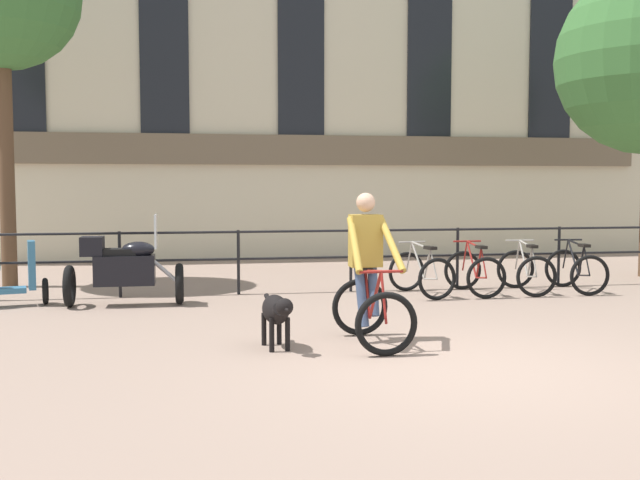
# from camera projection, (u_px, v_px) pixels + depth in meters

# --- Properties ---
(ground_plane) EXTENTS (60.00, 60.00, 0.00)m
(ground_plane) POSITION_uv_depth(u_px,v_px,m) (464.00, 365.00, 7.44)
(ground_plane) COLOR gray
(canal_railing) EXTENTS (15.05, 0.05, 1.05)m
(canal_railing) POSITION_uv_depth(u_px,v_px,m) (351.00, 249.00, 12.49)
(canal_railing) COLOR black
(canal_railing) RESTS_ON ground_plane
(building_facade) EXTENTS (18.00, 0.72, 10.27)m
(building_facade) POSITION_uv_depth(u_px,v_px,m) (299.00, 45.00, 17.84)
(building_facade) COLOR beige
(building_facade) RESTS_ON ground_plane
(cyclist_with_bike) EXTENTS (0.71, 1.18, 1.70)m
(cyclist_with_bike) POSITION_uv_depth(u_px,v_px,m) (369.00, 276.00, 8.44)
(cyclist_with_bike) COLOR black
(cyclist_with_bike) RESTS_ON ground_plane
(dog) EXTENTS (0.34, 0.96, 0.61)m
(dog) POSITION_uv_depth(u_px,v_px,m) (277.00, 311.00, 8.13)
(dog) COLOR black
(dog) RESTS_ON ground_plane
(parked_motorcycle) EXTENTS (1.70, 0.63, 1.35)m
(parked_motorcycle) POSITION_uv_depth(u_px,v_px,m) (124.00, 268.00, 11.02)
(parked_motorcycle) COLOR black
(parked_motorcycle) RESTS_ON ground_plane
(parked_bicycle_near_lamp) EXTENTS (0.84, 1.21, 0.86)m
(parked_bicycle_near_lamp) POSITION_uv_depth(u_px,v_px,m) (421.00, 273.00, 12.05)
(parked_bicycle_near_lamp) COLOR black
(parked_bicycle_near_lamp) RESTS_ON ground_plane
(parked_bicycle_mid_left) EXTENTS (0.67, 1.12, 0.86)m
(parked_bicycle_mid_left) POSITION_uv_depth(u_px,v_px,m) (474.00, 272.00, 12.21)
(parked_bicycle_mid_left) COLOR black
(parked_bicycle_mid_left) RESTS_ON ground_plane
(parked_bicycle_mid_right) EXTENTS (0.79, 1.18, 0.86)m
(parked_bicycle_mid_right) POSITION_uv_depth(u_px,v_px,m) (526.00, 271.00, 12.37)
(parked_bicycle_mid_right) COLOR black
(parked_bicycle_mid_right) RESTS_ON ground_plane
(parked_bicycle_far_end) EXTENTS (0.76, 1.17, 0.86)m
(parked_bicycle_far_end) POSITION_uv_depth(u_px,v_px,m) (576.00, 270.00, 12.52)
(parked_bicycle_far_end) COLOR black
(parked_bicycle_far_end) RESTS_ON ground_plane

